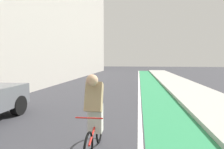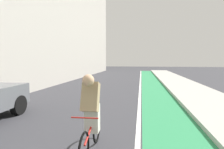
% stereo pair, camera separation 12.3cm
% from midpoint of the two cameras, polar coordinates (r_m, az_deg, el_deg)
% --- Properties ---
extents(ground_plane, '(86.35, 86.35, 0.00)m').
position_cam_midpoint_polar(ground_plane, '(10.80, -3.07, -5.42)').
color(ground_plane, '#38383D').
extents(bike_lane_paint, '(1.60, 39.25, 0.00)m').
position_cam_midpoint_polar(bike_lane_paint, '(12.60, 12.32, -4.09)').
color(bike_lane_paint, '#2D8451').
rests_on(bike_lane_paint, ground).
extents(lane_divider_stripe, '(0.12, 39.25, 0.00)m').
position_cam_midpoint_polar(lane_divider_stripe, '(12.57, 8.22, -4.05)').
color(lane_divider_stripe, white).
rests_on(lane_divider_stripe, ground).
extents(sidewalk_right, '(2.64, 39.25, 0.14)m').
position_cam_midpoint_polar(sidewalk_right, '(12.92, 21.76, -3.79)').
color(sidewalk_right, '#A8A59E').
rests_on(sidewalk_right, ground).
extents(cyclist_mid, '(0.48, 1.70, 1.61)m').
position_cam_midpoint_polar(cyclist_mid, '(3.67, -6.45, -11.60)').
color(cyclist_mid, black).
rests_on(cyclist_mid, ground).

